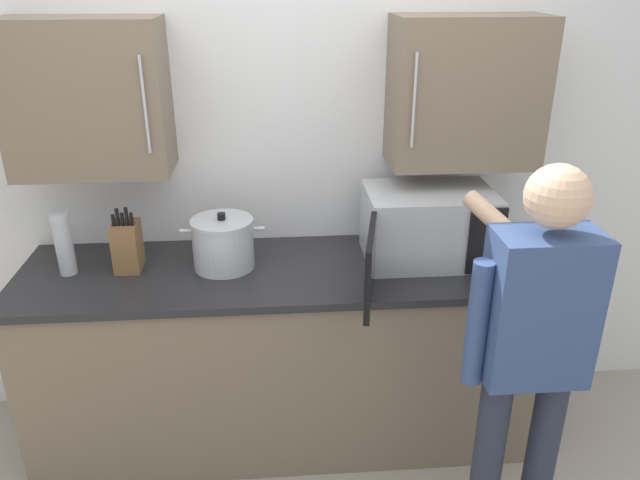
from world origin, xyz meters
name	(u,v)px	position (x,y,z in m)	size (l,w,h in m)	color
back_wall_tiled	(281,142)	(0.00, 1.17, 1.39)	(4.25, 0.44, 2.67)	white
counter_unit	(288,353)	(0.00, 0.82, 0.45)	(2.37, 0.70, 0.91)	#756651
microwave_oven	(422,226)	(0.62, 0.86, 1.07)	(0.66, 0.79, 0.33)	#B7BABF
knife_block	(127,246)	(-0.69, 0.87, 1.02)	(0.11, 0.15, 0.30)	brown
thermos_flask	(64,243)	(-0.95, 0.84, 1.05)	(0.08, 0.08, 0.28)	#B7BABF
stock_pot	(223,243)	(-0.27, 0.85, 1.02)	(0.37, 0.28, 0.26)	#B7BABF
person_figure	(530,348)	(0.80, 0.03, 0.97)	(0.44, 0.63, 1.61)	#282D3D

